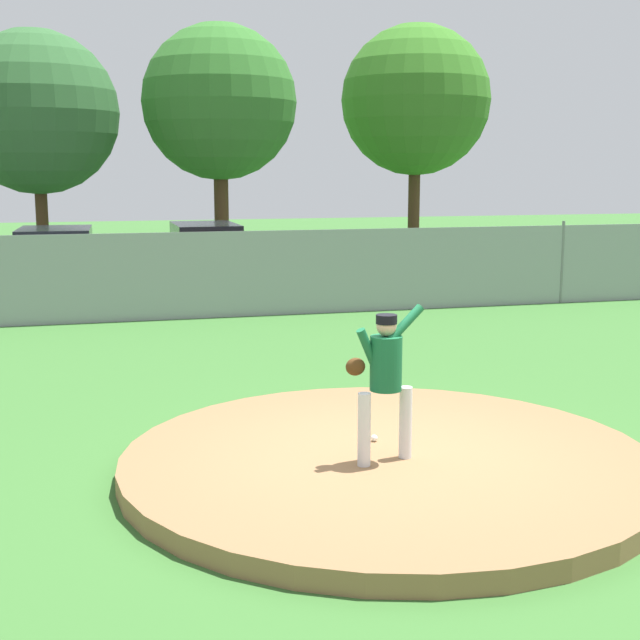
% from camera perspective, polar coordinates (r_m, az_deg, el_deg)
% --- Properties ---
extents(ground_plane, '(80.00, 80.00, 0.00)m').
position_cam_1_polar(ground_plane, '(14.88, -3.15, -2.29)').
color(ground_plane, '#386B2D').
extents(asphalt_strip, '(44.00, 7.00, 0.01)m').
position_cam_1_polar(asphalt_strip, '(23.15, -7.39, 2.02)').
color(asphalt_strip, '#2B2B2D').
rests_on(asphalt_strip, ground_plane).
extents(pitchers_mound, '(5.54, 5.54, 0.21)m').
position_cam_1_polar(pitchers_mound, '(9.26, 4.44, -9.22)').
color(pitchers_mound, olive).
rests_on(pitchers_mound, ground_plane).
extents(pitcher_youth, '(0.81, 0.32, 1.59)m').
position_cam_1_polar(pitcher_youth, '(8.71, 4.23, -3.40)').
color(pitcher_youth, silver).
rests_on(pitcher_youth, pitchers_mound).
extents(baseball, '(0.07, 0.07, 0.07)m').
position_cam_1_polar(baseball, '(9.57, 3.55, -7.68)').
color(baseball, white).
rests_on(baseball, pitchers_mound).
extents(chainlink_fence, '(38.81, 0.07, 1.92)m').
position_cam_1_polar(chainlink_fence, '(18.62, -5.66, 2.98)').
color(chainlink_fence, gray).
rests_on(chainlink_fence, ground_plane).
extents(parked_car_burgundy, '(1.78, 4.61, 1.73)m').
position_cam_1_polar(parked_car_burgundy, '(22.77, -7.45, 3.96)').
color(parked_car_burgundy, maroon).
rests_on(parked_car_burgundy, ground_plane).
extents(parked_car_silver, '(2.04, 4.42, 1.68)m').
position_cam_1_polar(parked_car_silver, '(22.69, -16.80, 3.56)').
color(parked_car_silver, '#B7BABF').
rests_on(parked_car_silver, ground_plane).
extents(traffic_cone_orange, '(0.40, 0.40, 0.55)m').
position_cam_1_polar(traffic_cone_orange, '(24.47, -1.17, 3.12)').
color(traffic_cone_orange, orange).
rests_on(traffic_cone_orange, asphalt_strip).
extents(tree_leaning_west, '(5.12, 5.12, 7.43)m').
position_cam_1_polar(tree_leaning_west, '(29.57, -17.99, 12.73)').
color(tree_leaning_west, '#4C331E').
rests_on(tree_leaning_west, ground_plane).
extents(tree_broad_right, '(5.12, 5.12, 7.85)m').
position_cam_1_polar(tree_broad_right, '(29.99, -6.57, 13.88)').
color(tree_broad_right, '#4C331E').
rests_on(tree_broad_right, ground_plane).
extents(tree_broad_left, '(5.43, 5.43, 8.29)m').
position_cam_1_polar(tree_broad_left, '(33.02, 6.26, 14.02)').
color(tree_broad_left, '#4C331E').
rests_on(tree_broad_left, ground_plane).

